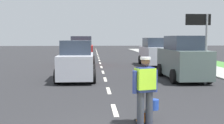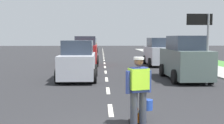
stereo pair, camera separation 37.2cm
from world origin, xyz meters
TOP-DOWN VIEW (x-y plane):
  - ground_plane at (0.00, 21.00)m, footprint 96.00×96.00m
  - lane_center_line at (0.00, 25.20)m, footprint 0.14×46.40m
  - road_worker at (0.66, 1.36)m, footprint 0.71×0.51m
  - lane_direction_sign at (4.26, 6.89)m, footprint 1.16×0.11m
  - traffic_cone_near at (0.61, 1.54)m, footprint 0.36×0.36m
  - car_oncoming_second at (-1.49, 16.30)m, footprint 2.01×3.95m
  - car_parked_curbside at (3.98, 8.48)m, footprint 1.91×4.18m
  - car_oncoming_lead at (-1.46, 8.77)m, footprint 1.93×3.83m
  - car_parked_far at (4.13, 15.72)m, footprint 1.93×4.12m
  - car_oncoming_third at (-1.72, 34.77)m, footprint 1.87×4.05m

SIDE VIEW (x-z plane):
  - ground_plane at x=0.00m, z-range 0.00..0.00m
  - lane_center_line at x=0.00m, z-range 0.00..0.01m
  - traffic_cone_near at x=0.61m, z-range 0.00..0.50m
  - car_oncoming_lead at x=-1.46m, z-range -0.07..1.93m
  - road_worker at x=0.66m, z-range 0.10..1.77m
  - car_parked_far at x=4.13m, z-range -0.08..2.06m
  - car_oncoming_third at x=-1.72m, z-range -0.08..2.06m
  - car_parked_curbside at x=3.98m, z-range -0.08..2.16m
  - car_oncoming_second at x=-1.49m, z-range -0.08..2.18m
  - lane_direction_sign at x=4.26m, z-range 0.81..4.01m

